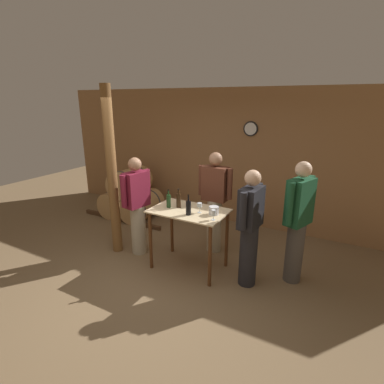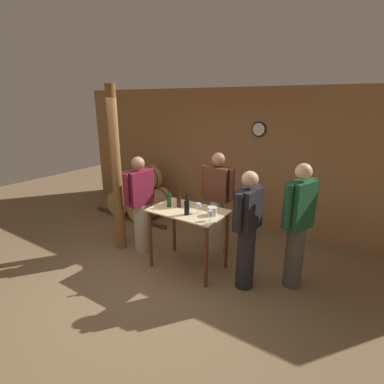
# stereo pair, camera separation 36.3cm
# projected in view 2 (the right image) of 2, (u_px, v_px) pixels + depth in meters

# --- Properties ---
(ground_plane) EXTENTS (14.00, 14.00, 0.00)m
(ground_plane) POSITION_uv_depth(u_px,v_px,m) (154.00, 284.00, 4.19)
(ground_plane) COLOR brown
(back_wall) EXTENTS (8.40, 0.08, 2.70)m
(back_wall) POSITION_uv_depth(u_px,v_px,m) (240.00, 159.00, 5.94)
(back_wall) COLOR #996B42
(back_wall) RESTS_ON ground_plane
(barrel_rack) EXTENTS (2.00, 0.88, 1.08)m
(barrel_rack) POSITION_uv_depth(u_px,v_px,m) (140.00, 195.00, 6.63)
(barrel_rack) COLOR #4C331E
(barrel_rack) RESTS_ON ground_plane
(tasting_table) EXTENTS (1.10, 0.71, 0.93)m
(tasting_table) POSITION_uv_depth(u_px,v_px,m) (188.00, 222.00, 4.41)
(tasting_table) COLOR beige
(tasting_table) RESTS_ON ground_plane
(wooden_post) EXTENTS (0.16, 0.16, 2.70)m
(wooden_post) POSITION_uv_depth(u_px,v_px,m) (116.00, 172.00, 4.85)
(wooden_post) COLOR brown
(wooden_post) RESTS_ON ground_plane
(wine_bottle_far_left) EXTENTS (0.06, 0.06, 0.28)m
(wine_bottle_far_left) POSITION_uv_depth(u_px,v_px,m) (169.00, 200.00, 4.46)
(wine_bottle_far_left) COLOR #193819
(wine_bottle_far_left) RESTS_ON tasting_table
(wine_bottle_left) EXTENTS (0.07, 0.07, 0.29)m
(wine_bottle_left) POSITION_uv_depth(u_px,v_px,m) (179.00, 200.00, 4.45)
(wine_bottle_left) COLOR black
(wine_bottle_left) RESTS_ON tasting_table
(wine_bottle_center) EXTENTS (0.07, 0.07, 0.30)m
(wine_bottle_center) POSITION_uv_depth(u_px,v_px,m) (187.00, 207.00, 4.15)
(wine_bottle_center) COLOR black
(wine_bottle_center) RESTS_ON tasting_table
(wine_glass_near_left) EXTENTS (0.07, 0.07, 0.14)m
(wine_glass_near_left) POSITION_uv_depth(u_px,v_px,m) (198.00, 206.00, 4.22)
(wine_glass_near_left) COLOR silver
(wine_glass_near_left) RESTS_ON tasting_table
(wine_glass_near_center) EXTENTS (0.06, 0.06, 0.14)m
(wine_glass_near_center) POSITION_uv_depth(u_px,v_px,m) (211.00, 214.00, 3.95)
(wine_glass_near_center) COLOR silver
(wine_glass_near_center) RESTS_ON tasting_table
(ice_bucket) EXTENTS (0.14, 0.14, 0.12)m
(ice_bucket) POSITION_uv_depth(u_px,v_px,m) (212.00, 211.00, 4.15)
(ice_bucket) COLOR silver
(ice_bucket) RESTS_ON tasting_table
(person_host) EXTENTS (0.59, 0.24, 1.69)m
(person_host) POSITION_uv_depth(u_px,v_px,m) (217.00, 201.00, 4.85)
(person_host) COLOR #B7AD93
(person_host) RESTS_ON ground_plane
(person_visitor_with_scarf) EXTENTS (0.34, 0.56, 1.72)m
(person_visitor_with_scarf) POSITION_uv_depth(u_px,v_px,m) (298.00, 224.00, 3.91)
(person_visitor_with_scarf) COLOR #4C4742
(person_visitor_with_scarf) RESTS_ON ground_plane
(person_visitor_bearded) EXTENTS (0.29, 0.58, 1.62)m
(person_visitor_bearded) POSITION_uv_depth(u_px,v_px,m) (140.00, 203.00, 4.89)
(person_visitor_bearded) COLOR #B7AD93
(person_visitor_bearded) RESTS_ON ground_plane
(person_visitor_near_door) EXTENTS (0.25, 0.59, 1.63)m
(person_visitor_near_door) POSITION_uv_depth(u_px,v_px,m) (247.00, 229.00, 3.89)
(person_visitor_near_door) COLOR #232328
(person_visitor_near_door) RESTS_ON ground_plane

